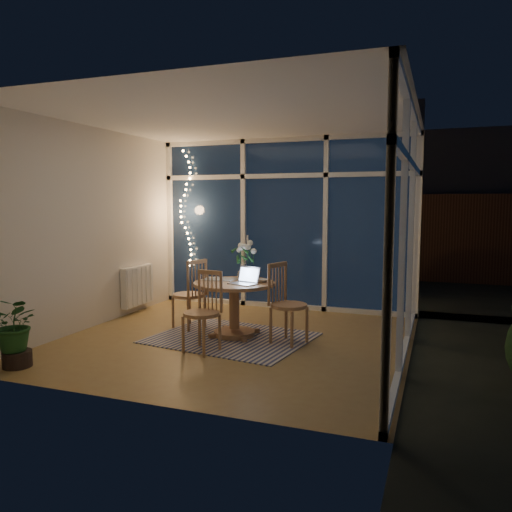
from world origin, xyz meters
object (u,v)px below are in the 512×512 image
chair_left (189,293)px  flower_vase (245,272)px  dining_table (234,309)px  chair_front (201,312)px  laptop (243,275)px  potted_plant (16,329)px  chair_right (289,303)px

chair_left → flower_vase: bearing=113.4°
dining_table → flower_vase: size_ratio=4.67×
chair_front → laptop: bearing=79.0°
laptop → potted_plant: (-1.75, -1.69, -0.40)m
chair_front → potted_plant: chair_front is taller
chair_front → flower_vase: bearing=92.9°
chair_left → potted_plant: chair_left is taller
laptop → dining_table: bearing=162.7°
chair_right → chair_left: bearing=99.7°
chair_front → potted_plant: size_ratio=1.18×
flower_vase → potted_plant: bearing=-129.3°
dining_table → chair_right: 0.73m
chair_left → chair_front: (0.62, -0.87, -0.01)m
laptop → potted_plant: bearing=-118.0°
dining_table → potted_plant: potted_plant is taller
chair_right → flower_vase: bearing=85.7°
flower_vase → chair_right: bearing=-23.5°
chair_front → laptop: chair_front is taller
laptop → chair_left: bearing=-179.6°
chair_left → dining_table: bearing=97.2°
chair_front → chair_left: bearing=137.1°
chair_right → potted_plant: chair_right is taller
chair_left → chair_right: size_ratio=0.97×
chair_left → chair_front: size_ratio=1.03×
chair_left → flower_vase: chair_left is taller
dining_table → laptop: laptop is taller
chair_right → chair_front: chair_right is taller
dining_table → potted_plant: size_ratio=1.29×
dining_table → potted_plant: (-1.58, -1.80, 0.05)m
dining_table → laptop: (0.16, -0.12, 0.44)m
chair_right → chair_front: size_ratio=1.06×
laptop → flower_vase: size_ratio=1.44×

